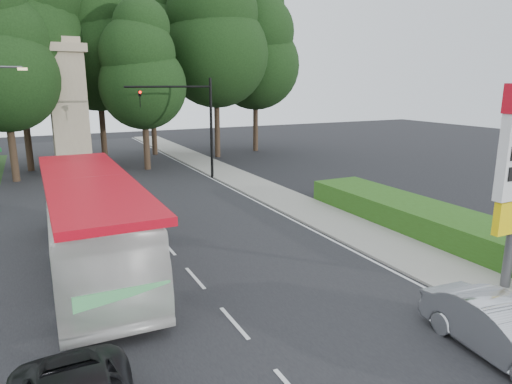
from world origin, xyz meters
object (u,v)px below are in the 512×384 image
transit_bus (92,224)px  sedan_silver (502,330)px  traffic_signal_mast (193,115)px  monument (69,107)px

transit_bus → sedan_silver: size_ratio=2.83×
traffic_signal_mast → sedan_silver: traffic_signal_mast is taller
traffic_signal_mast → transit_bus: (-8.74, -13.79, -2.94)m
transit_bus → sedan_silver: bearing=-49.9°
traffic_signal_mast → monument: (-7.68, 6.00, 0.43)m
traffic_signal_mast → transit_bus: bearing=-122.4°
monument → sedan_silver: 31.71m
monument → traffic_signal_mast: bearing=-38.0°
transit_bus → sedan_silver: (8.56, -10.70, -1.01)m
traffic_signal_mast → sedan_silver: bearing=-90.4°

